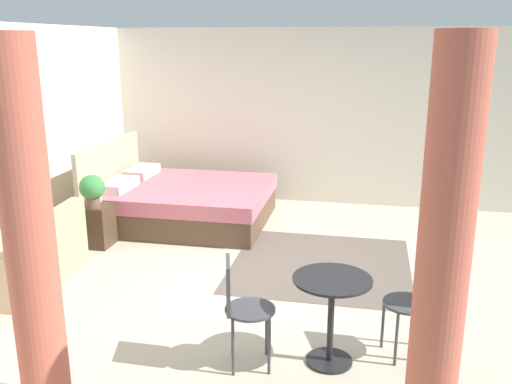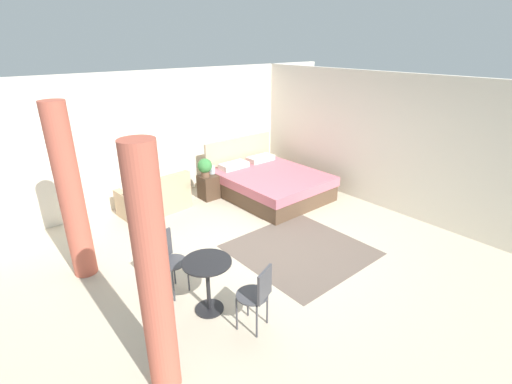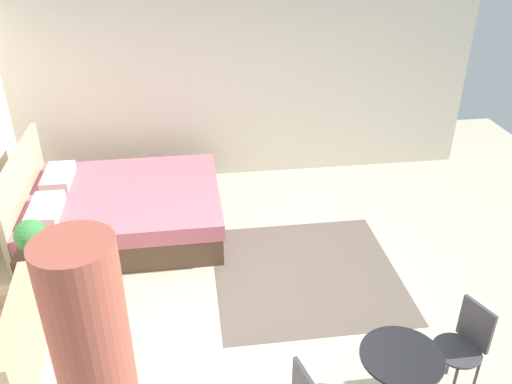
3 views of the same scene
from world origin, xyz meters
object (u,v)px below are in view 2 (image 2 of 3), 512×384
bed (269,183)px  cafe_chair_near_window (168,256)px  nightstand (209,187)px  balcony_table (208,277)px  couch (155,199)px  cafe_chair_near_couch (258,293)px  vase (212,170)px  potted_plant (205,167)px

bed → cafe_chair_near_window: size_ratio=2.62×
nightstand → balcony_table: 3.58m
couch → nightstand: size_ratio=2.60×
nightstand → cafe_chair_near_window: bearing=-133.2°
bed → nightstand: bed is taller
bed → cafe_chair_near_couch: size_ratio=2.71×
bed → vase: bearing=141.8°
couch → vase: 1.35m
bed → cafe_chair_near_couch: 4.05m
couch → balcony_table: (-0.79, -3.08, 0.22)m
vase → bed: bearing=-38.2°
potted_plant → cafe_chair_near_couch: bearing=-114.5°
cafe_chair_near_couch → vase: bearing=63.2°
couch → cafe_chair_near_window: size_ratio=1.54×
nightstand → cafe_chair_near_window: size_ratio=0.59×
balcony_table → cafe_chair_near_couch: cafe_chair_near_couch is taller
nightstand → balcony_table: (-1.98, -2.97, 0.23)m
nightstand → cafe_chair_near_couch: bearing=-115.6°
balcony_table → cafe_chair_near_couch: 0.69m
potted_plant → cafe_chair_near_couch: potted_plant is taller
couch → balcony_table: 3.19m
bed → vase: 1.25m
nightstand → cafe_chair_near_couch: size_ratio=0.61×
cafe_chair_near_couch → potted_plant: bearing=65.5°
vase → balcony_table: (-2.10, -3.02, -0.10)m
cafe_chair_near_window → cafe_chair_near_couch: cafe_chair_near_window is taller
bed → nightstand: (-1.07, 0.70, -0.03)m
balcony_table → cafe_chair_near_window: size_ratio=0.82×
nightstand → bed: bearing=-33.3°
cafe_chair_near_couch → bed: bearing=46.1°
bed → cafe_chair_near_window: bed is taller
balcony_table → bed: bearing=36.6°
nightstand → potted_plant: potted_plant is taller
nightstand → balcony_table: balcony_table is taller
couch → nightstand: (1.19, -0.11, -0.01)m
nightstand → couch: bearing=174.7°
nightstand → vase: size_ratio=3.12×
couch → bed: bearing=-19.8°
bed → vase: size_ratio=13.76×
couch → cafe_chair_near_couch: 3.77m
couch → nightstand: couch is taller
nightstand → cafe_chair_near_couch: 4.01m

